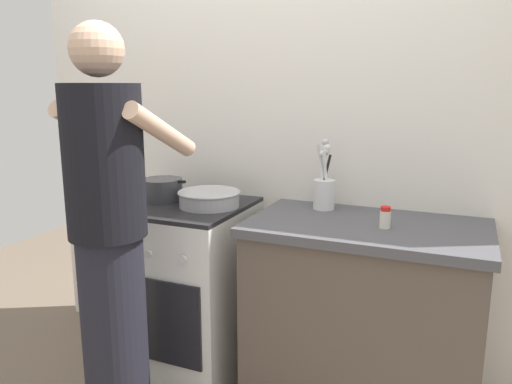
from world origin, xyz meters
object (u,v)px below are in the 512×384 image
object	(u,v)px
utensil_crock	(324,189)
spice_bottle	(385,218)
mixing_bowl	(209,198)
stove_range	(186,290)
person	(110,245)
pot	(162,190)

from	to	relation	value
utensil_crock	spice_bottle	bearing A→B (deg)	-34.15
mixing_bowl	utensil_crock	world-z (taller)	utensil_crock
stove_range	mixing_bowl	distance (m)	0.51
utensil_crock	spice_bottle	world-z (taller)	utensil_crock
stove_range	spice_bottle	distance (m)	1.10
spice_bottle	person	distance (m)	1.11
stove_range	spice_bottle	world-z (taller)	spice_bottle
pot	mixing_bowl	bearing A→B (deg)	-3.44
pot	mixing_bowl	world-z (taller)	pot
pot	person	size ratio (longest dim) A/B	0.16
spice_bottle	person	bearing A→B (deg)	-151.50
mixing_bowl	spice_bottle	bearing A→B (deg)	-3.10
spice_bottle	person	xyz separation A→B (m)	(-0.97, -0.53, -0.08)
stove_range	person	distance (m)	0.70
stove_range	spice_bottle	bearing A→B (deg)	-2.22
stove_range	utensil_crock	bearing A→B (deg)	15.03
pot	utensil_crock	distance (m)	0.82
spice_bottle	utensil_crock	bearing A→B (deg)	145.85
mixing_bowl	utensil_crock	distance (m)	0.55
utensil_crock	person	distance (m)	1.00
mixing_bowl	person	xyz separation A→B (m)	(-0.13, -0.57, -0.08)
pot	person	distance (m)	0.62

